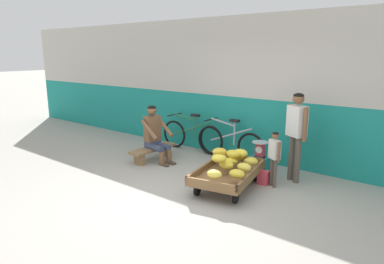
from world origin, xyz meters
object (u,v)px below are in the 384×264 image
at_px(vendor_seated, 155,134).
at_px(bicycle_near_left, 192,136).
at_px(low_bench, 153,151).
at_px(bicycle_far_left, 230,143).
at_px(plastic_crate, 259,165).
at_px(banana_cart, 228,174).
at_px(customer_child, 274,153).
at_px(shopping_bag, 263,177).
at_px(customer_adult, 296,127).
at_px(weighing_scale, 260,149).

height_order(vendor_seated, bicycle_near_left, vendor_seated).
relative_size(low_bench, bicycle_far_left, 0.66).
bearing_deg(bicycle_far_left, plastic_crate, -23.76).
height_order(banana_cart, vendor_seated, vendor_seated).
distance_m(low_bench, bicycle_far_left, 1.61).
distance_m(plastic_crate, customer_child, 0.79).
height_order(banana_cart, shopping_bag, banana_cart).
bearing_deg(bicycle_far_left, customer_child, -31.77).
bearing_deg(vendor_seated, bicycle_near_left, 83.07).
bearing_deg(customer_adult, customer_child, -110.79).
bearing_deg(plastic_crate, customer_child, -43.39).
distance_m(plastic_crate, customer_adult, 1.04).
distance_m(banana_cart, bicycle_near_left, 2.27).
height_order(low_bench, customer_child, customer_child).
bearing_deg(shopping_bag, weighing_scale, 123.98).
relative_size(vendor_seated, customer_adult, 0.75).
bearing_deg(vendor_seated, bicycle_far_left, 43.11).
bearing_deg(customer_adult, banana_cart, -126.75).
distance_m(vendor_seated, bicycle_near_left, 1.07).
height_order(plastic_crate, shopping_bag, plastic_crate).
distance_m(weighing_scale, bicycle_far_left, 0.98).
xyz_separation_m(vendor_seated, customer_child, (2.50, 0.20, 0.01)).
distance_m(customer_adult, shopping_bag, 1.01).
relative_size(bicycle_far_left, customer_adult, 1.08).
distance_m(low_bench, weighing_scale, 2.22).
bearing_deg(low_bench, banana_cart, -9.12).
height_order(banana_cart, bicycle_far_left, bicycle_far_left).
bearing_deg(bicycle_near_left, vendor_seated, -96.93).
distance_m(bicycle_far_left, shopping_bag, 1.51).
relative_size(low_bench, plastic_crate, 3.06).
bearing_deg(plastic_crate, customer_adult, -1.23).
xyz_separation_m(banana_cart, customer_adult, (0.72, 0.97, 0.71)).
bearing_deg(low_bench, customer_adult, 13.06).
height_order(banana_cart, plastic_crate, banana_cart).
xyz_separation_m(weighing_scale, customer_child, (0.49, -0.46, 0.12)).
height_order(low_bench, vendor_seated, vendor_seated).
height_order(bicycle_near_left, shopping_bag, bicycle_near_left).
relative_size(weighing_scale, bicycle_far_left, 0.18).
distance_m(bicycle_near_left, bicycle_far_left, 1.00).
xyz_separation_m(low_bench, customer_adult, (2.76, 0.64, 0.75)).
bearing_deg(customer_adult, plastic_crate, 178.77).
xyz_separation_m(bicycle_near_left, shopping_bag, (2.21, -0.85, -0.23)).
height_order(low_bench, customer_adult, customer_adult).
bearing_deg(bicycle_near_left, shopping_bag, -21.06).
xyz_separation_m(plastic_crate, weighing_scale, (0.00, -0.00, 0.30)).
xyz_separation_m(bicycle_near_left, customer_adult, (2.55, -0.39, 0.60)).
height_order(bicycle_far_left, shopping_bag, bicycle_far_left).
height_order(plastic_crate, bicycle_near_left, bicycle_near_left).
xyz_separation_m(plastic_crate, customer_child, (0.49, -0.46, 0.42)).
relative_size(plastic_crate, bicycle_near_left, 0.22).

